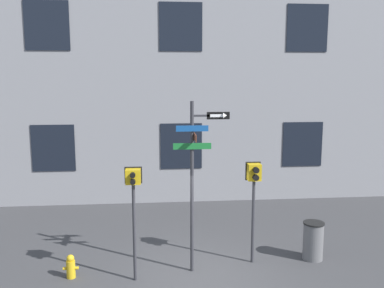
{
  "coord_description": "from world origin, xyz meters",
  "views": [
    {
      "loc": [
        -1.11,
        -9.83,
        4.97
      ],
      "look_at": [
        -0.14,
        0.38,
        3.28
      ],
      "focal_mm": 40.0,
      "sensor_mm": 36.0,
      "label": 1
    }
  ],
  "objects_px": {
    "street_sign_pole": "(195,172)",
    "fire_hydrant": "(71,267)",
    "pedestrian_signal_right": "(254,184)",
    "trash_bin": "(313,241)",
    "pedestrian_signal_left": "(133,193)"
  },
  "relations": [
    {
      "from": "street_sign_pole",
      "to": "fire_hydrant",
      "type": "height_order",
      "value": "street_sign_pole"
    },
    {
      "from": "pedestrian_signal_right",
      "to": "street_sign_pole",
      "type": "bearing_deg",
      "value": -167.3
    },
    {
      "from": "fire_hydrant",
      "to": "pedestrian_signal_right",
      "type": "bearing_deg",
      "value": 5.52
    },
    {
      "from": "street_sign_pole",
      "to": "pedestrian_signal_right",
      "type": "height_order",
      "value": "street_sign_pole"
    },
    {
      "from": "street_sign_pole",
      "to": "trash_bin",
      "type": "xyz_separation_m",
      "value": [
        3.25,
        0.39,
        -2.06
      ]
    },
    {
      "from": "street_sign_pole",
      "to": "pedestrian_signal_left",
      "type": "bearing_deg",
      "value": -166.41
    },
    {
      "from": "street_sign_pole",
      "to": "trash_bin",
      "type": "distance_m",
      "value": 3.87
    },
    {
      "from": "pedestrian_signal_left",
      "to": "fire_hydrant",
      "type": "distance_m",
      "value": 2.5
    },
    {
      "from": "fire_hydrant",
      "to": "pedestrian_signal_left",
      "type": "bearing_deg",
      "value": -9.56
    },
    {
      "from": "pedestrian_signal_left",
      "to": "trash_bin",
      "type": "height_order",
      "value": "pedestrian_signal_left"
    },
    {
      "from": "pedestrian_signal_left",
      "to": "trash_bin",
      "type": "xyz_separation_m",
      "value": [
        4.75,
        0.76,
        -1.68
      ]
    },
    {
      "from": "street_sign_pole",
      "to": "trash_bin",
      "type": "relative_size",
      "value": 4.17
    },
    {
      "from": "trash_bin",
      "to": "street_sign_pole",
      "type": "bearing_deg",
      "value": -173.08
    },
    {
      "from": "pedestrian_signal_right",
      "to": "fire_hydrant",
      "type": "xyz_separation_m",
      "value": [
        -4.65,
        -0.45,
        -1.87
      ]
    },
    {
      "from": "pedestrian_signal_left",
      "to": "pedestrian_signal_right",
      "type": "bearing_deg",
      "value": 13.13
    }
  ]
}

